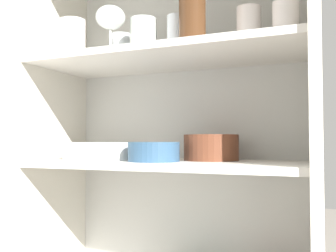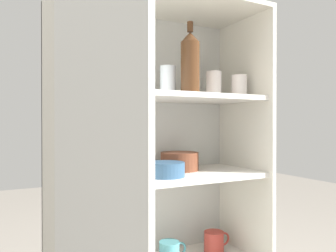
{
  "view_description": "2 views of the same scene",
  "coord_description": "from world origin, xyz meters",
  "views": [
    {
      "loc": [
        0.46,
        -0.89,
        0.77
      ],
      "look_at": [
        0.0,
        0.17,
        0.82
      ],
      "focal_mm": 42.0,
      "sensor_mm": 36.0,
      "label": 1
    },
    {
      "loc": [
        -0.57,
        -0.98,
        0.91
      ],
      "look_at": [
        0.04,
        0.2,
        0.9
      ],
      "focal_mm": 35.0,
      "sensor_mm": 36.0,
      "label": 2
    }
  ],
  "objects": [
    {
      "name": "mixing_bowl_large",
      "position": [
        0.12,
        0.23,
        0.76
      ],
      "size": [
        0.16,
        0.16,
        0.08
      ],
      "color": "brown",
      "rests_on": "shelf_board_middle"
    },
    {
      "name": "wine_bottle",
      "position": [
        0.1,
        0.11,
        1.15
      ],
      "size": [
        0.07,
        0.07,
        0.28
      ],
      "color": "#4C2D19",
      "rests_on": "shelf_board_upper"
    },
    {
      "name": "shelf_board_middle",
      "position": [
        0.0,
        0.17,
        0.7
      ],
      "size": [
        0.81,
        0.34,
        0.02
      ],
      "primitive_type": "cube",
      "color": "silver"
    },
    {
      "name": "tumbler_glass_2",
      "position": [
        -0.08,
        0.17,
        1.09
      ],
      "size": [
        0.08,
        0.08,
        0.12
      ],
      "color": "white",
      "rests_on": "shelf_board_upper"
    },
    {
      "name": "cupboard_side_left",
      "position": [
        -0.41,
        0.17,
        0.69
      ],
      "size": [
        0.02,
        0.37,
        1.38
      ],
      "primitive_type": "cube",
      "color": "silver",
      "rests_on": "ground_plane"
    },
    {
      "name": "tumbler_glass_3",
      "position": [
        0.35,
        0.12,
        1.07
      ],
      "size": [
        0.07,
        0.07,
        0.09
      ],
      "color": "silver",
      "rests_on": "shelf_board_upper"
    },
    {
      "name": "shelf_board_upper",
      "position": [
        0.0,
        0.17,
        1.02
      ],
      "size": [
        0.81,
        0.34,
        0.02
      ],
      "primitive_type": "cube",
      "color": "silver"
    },
    {
      "name": "cupboard_side_right",
      "position": [
        0.41,
        0.17,
        0.69
      ],
      "size": [
        0.02,
        0.37,
        1.38
      ],
      "primitive_type": "cube",
      "color": "silver",
      "rests_on": "ground_plane"
    },
    {
      "name": "plate_stack_white",
      "position": [
        -0.22,
        0.15,
        0.74
      ],
      "size": [
        0.23,
        0.23,
        0.05
      ],
      "color": "white",
      "rests_on": "shelf_board_middle"
    },
    {
      "name": "serving_bowl_small",
      "position": [
        -0.02,
        0.11,
        0.75
      ],
      "size": [
        0.15,
        0.15,
        0.05
      ],
      "color": "#33567A",
      "rests_on": "shelf_board_middle"
    },
    {
      "name": "tumbler_glass_5",
      "position": [
        -0.27,
        0.07,
        1.08
      ],
      "size": [
        0.08,
        0.08,
        0.11
      ],
      "color": "silver",
      "rests_on": "shelf_board_upper"
    },
    {
      "name": "tumbler_glass_0",
      "position": [
        -0.2,
        0.24,
        1.08
      ],
      "size": [
        0.07,
        0.07,
        0.1
      ],
      "color": "white",
      "rests_on": "shelf_board_upper"
    },
    {
      "name": "tumbler_glass_4",
      "position": [
        0.03,
        0.17,
        1.09
      ],
      "size": [
        0.06,
        0.06,
        0.12
      ],
      "color": "white",
      "rests_on": "shelf_board_upper"
    },
    {
      "name": "cupboard_back_panel",
      "position": [
        0.0,
        0.35,
        0.69
      ],
      "size": [
        0.85,
        0.02,
        1.38
      ],
      "primitive_type": "cube",
      "color": "silver",
      "rests_on": "ground_plane"
    },
    {
      "name": "wine_glass_0",
      "position": [
        -0.16,
        0.11,
        1.14
      ],
      "size": [
        0.09,
        0.09,
        0.15
      ],
      "color": "white",
      "rests_on": "shelf_board_upper"
    },
    {
      "name": "tumbler_glass_1",
      "position": [
        0.24,
        0.16,
        1.08
      ],
      "size": [
        0.07,
        0.07,
        0.11
      ],
      "color": "silver",
      "rests_on": "shelf_board_upper"
    }
  ]
}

